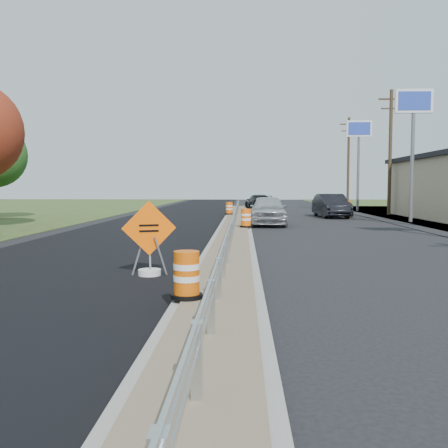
{
  "coord_description": "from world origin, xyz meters",
  "views": [
    {
      "loc": [
        0.41,
        -14.36,
        2.13
      ],
      "look_at": [
        -0.12,
        -0.54,
        1.1
      ],
      "focal_mm": 40.0,
      "sensor_mm": 36.0,
      "label": 1
    }
  ],
  "objects_px": {
    "barrel_median_mid": "(246,218)",
    "barrel_median_far": "(229,208)",
    "caution_sign": "(149,257)",
    "car_dark_mid": "(331,206)",
    "barrel_median_near": "(187,276)",
    "barrel_shoulder_far": "(348,207)",
    "car_dark_far": "(258,202)",
    "barrel_shoulder_mid": "(348,211)",
    "car_silver": "(268,210)"
  },
  "relations": [
    {
      "from": "barrel_median_mid",
      "to": "barrel_median_far",
      "type": "bearing_deg",
      "value": 95.68
    },
    {
      "from": "caution_sign",
      "to": "car_dark_mid",
      "type": "distance_m",
      "value": 24.96
    },
    {
      "from": "barrel_median_near",
      "to": "barrel_median_mid",
      "type": "height_order",
      "value": "barrel_median_mid"
    },
    {
      "from": "car_dark_mid",
      "to": "barrel_median_mid",
      "type": "bearing_deg",
      "value": -121.55
    },
    {
      "from": "barrel_shoulder_far",
      "to": "car_dark_far",
      "type": "bearing_deg",
      "value": 153.05
    },
    {
      "from": "barrel_median_mid",
      "to": "car_dark_mid",
      "type": "bearing_deg",
      "value": 62.86
    },
    {
      "from": "barrel_shoulder_mid",
      "to": "barrel_shoulder_far",
      "type": "xyz_separation_m",
      "value": [
        1.41,
        6.92,
        0.03
      ]
    },
    {
      "from": "caution_sign",
      "to": "barrel_median_far",
      "type": "distance_m",
      "value": 22.78
    },
    {
      "from": "barrel_median_near",
      "to": "barrel_median_mid",
      "type": "xyz_separation_m",
      "value": [
        1.1,
        15.07,
        0.03
      ]
    },
    {
      "from": "car_dark_far",
      "to": "barrel_shoulder_far",
      "type": "bearing_deg",
      "value": 146.07
    },
    {
      "from": "barrel_median_near",
      "to": "caution_sign",
      "type": "bearing_deg",
      "value": 110.74
    },
    {
      "from": "barrel_median_mid",
      "to": "car_dark_far",
      "type": "relative_size",
      "value": 0.18
    },
    {
      "from": "barrel_shoulder_far",
      "to": "car_silver",
      "type": "xyz_separation_m",
      "value": [
        -7.4,
        -14.24,
        0.38
      ]
    },
    {
      "from": "barrel_shoulder_mid",
      "to": "car_dark_mid",
      "type": "distance_m",
      "value": 1.25
    },
    {
      "from": "barrel_median_near",
      "to": "car_silver",
      "type": "relative_size",
      "value": 0.16
    },
    {
      "from": "barrel_median_near",
      "to": "car_dark_mid",
      "type": "height_order",
      "value": "car_dark_mid"
    },
    {
      "from": "barrel_median_near",
      "to": "barrel_median_far",
      "type": "distance_m",
      "value": 26.13
    },
    {
      "from": "barrel_shoulder_mid",
      "to": "car_dark_far",
      "type": "xyz_separation_m",
      "value": [
        -5.99,
        10.68,
        0.28
      ]
    },
    {
      "from": "barrel_median_far",
      "to": "barrel_median_mid",
      "type": "bearing_deg",
      "value": -84.32
    },
    {
      "from": "barrel_median_near",
      "to": "car_silver",
      "type": "bearing_deg",
      "value": 83.12
    },
    {
      "from": "barrel_median_mid",
      "to": "barrel_shoulder_far",
      "type": "distance_m",
      "value": 20.57
    },
    {
      "from": "caution_sign",
      "to": "barrel_shoulder_mid",
      "type": "height_order",
      "value": "caution_sign"
    },
    {
      "from": "barrel_median_mid",
      "to": "car_dark_far",
      "type": "height_order",
      "value": "car_dark_far"
    },
    {
      "from": "caution_sign",
      "to": "barrel_median_mid",
      "type": "distance_m",
      "value": 11.93
    },
    {
      "from": "barrel_median_far",
      "to": "barrel_median_near",
      "type": "bearing_deg",
      "value": -90.0
    },
    {
      "from": "barrel_shoulder_far",
      "to": "car_dark_far",
      "type": "distance_m",
      "value": 8.31
    },
    {
      "from": "car_dark_mid",
      "to": "car_dark_far",
      "type": "height_order",
      "value": "car_dark_mid"
    },
    {
      "from": "barrel_median_mid",
      "to": "barrel_shoulder_mid",
      "type": "relative_size",
      "value": 0.98
    },
    {
      "from": "barrel_shoulder_far",
      "to": "barrel_median_far",
      "type": "bearing_deg",
      "value": -142.08
    },
    {
      "from": "car_dark_far",
      "to": "car_silver",
      "type": "bearing_deg",
      "value": 83.02
    },
    {
      "from": "barrel_median_mid",
      "to": "caution_sign",
      "type": "bearing_deg",
      "value": -101.51
    },
    {
      "from": "barrel_median_far",
      "to": "barrel_shoulder_far",
      "type": "xyz_separation_m",
      "value": [
        9.75,
        7.6,
        -0.18
      ]
    },
    {
      "from": "barrel_shoulder_mid",
      "to": "car_silver",
      "type": "height_order",
      "value": "car_silver"
    },
    {
      "from": "barrel_median_far",
      "to": "car_dark_far",
      "type": "xyz_separation_m",
      "value": [
        2.35,
        11.36,
        0.07
      ]
    },
    {
      "from": "barrel_shoulder_mid",
      "to": "car_dark_far",
      "type": "relative_size",
      "value": 0.18
    },
    {
      "from": "barrel_median_near",
      "to": "car_dark_mid",
      "type": "xyz_separation_m",
      "value": [
        7.15,
        26.87,
        0.2
      ]
    },
    {
      "from": "caution_sign",
      "to": "car_silver",
      "type": "distance_m",
      "value": 16.51
    },
    {
      "from": "caution_sign",
      "to": "car_silver",
      "type": "relative_size",
      "value": 0.37
    },
    {
      "from": "caution_sign",
      "to": "barrel_shoulder_far",
      "type": "height_order",
      "value": "caution_sign"
    },
    {
      "from": "barrel_median_near",
      "to": "car_dark_mid",
      "type": "relative_size",
      "value": 0.16
    },
    {
      "from": "car_silver",
      "to": "barrel_median_mid",
      "type": "bearing_deg",
      "value": -105.04
    },
    {
      "from": "barrel_median_mid",
      "to": "car_dark_mid",
      "type": "height_order",
      "value": "car_dark_mid"
    },
    {
      "from": "barrel_median_mid",
      "to": "barrel_median_far",
      "type": "xyz_separation_m",
      "value": [
        -1.1,
        11.06,
        -0.01
      ]
    },
    {
      "from": "caution_sign",
      "to": "barrel_median_near",
      "type": "distance_m",
      "value": 3.62
    },
    {
      "from": "barrel_median_near",
      "to": "barrel_shoulder_far",
      "type": "xyz_separation_m",
      "value": [
        9.75,
        33.73,
        -0.17
      ]
    },
    {
      "from": "barrel_shoulder_far",
      "to": "car_dark_far",
      "type": "relative_size",
      "value": 0.19
    },
    {
      "from": "car_dark_far",
      "to": "barrel_median_mid",
      "type": "bearing_deg",
      "value": 79.83
    },
    {
      "from": "caution_sign",
      "to": "car_dark_far",
      "type": "distance_m",
      "value": 34.3
    },
    {
      "from": "barrel_median_near",
      "to": "barrel_median_far",
      "type": "height_order",
      "value": "barrel_median_far"
    },
    {
      "from": "car_silver",
      "to": "barrel_shoulder_far",
      "type": "bearing_deg",
      "value": 63.32
    }
  ]
}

